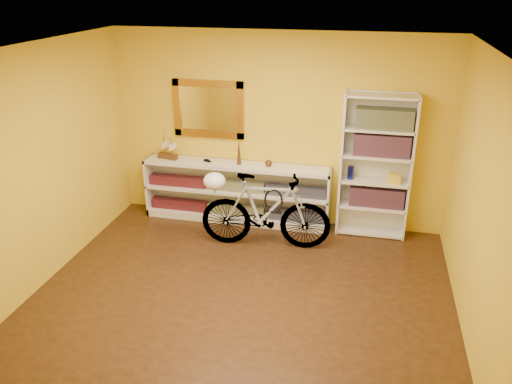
% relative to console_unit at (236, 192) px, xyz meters
% --- Properties ---
extents(floor, '(4.50, 4.00, 0.01)m').
position_rel_console_unit_xyz_m(floor, '(0.54, -1.81, -0.43)').
color(floor, black).
rests_on(floor, ground).
extents(ceiling, '(4.50, 4.00, 0.01)m').
position_rel_console_unit_xyz_m(ceiling, '(0.54, -1.81, 2.18)').
color(ceiling, silver).
rests_on(ceiling, ground).
extents(back_wall, '(4.50, 0.01, 2.60)m').
position_rel_console_unit_xyz_m(back_wall, '(0.54, 0.19, 0.88)').
color(back_wall, gold).
rests_on(back_wall, ground).
extents(left_wall, '(0.01, 4.00, 2.60)m').
position_rel_console_unit_xyz_m(left_wall, '(-1.72, -1.81, 0.88)').
color(left_wall, gold).
rests_on(left_wall, ground).
extents(right_wall, '(0.01, 4.00, 2.60)m').
position_rel_console_unit_xyz_m(right_wall, '(2.79, -1.81, 0.88)').
color(right_wall, gold).
rests_on(right_wall, ground).
extents(gilt_mirror, '(0.98, 0.06, 0.78)m').
position_rel_console_unit_xyz_m(gilt_mirror, '(-0.41, 0.15, 1.12)').
color(gilt_mirror, '#97641B').
rests_on(gilt_mirror, back_wall).
extents(wall_socket, '(0.09, 0.02, 0.09)m').
position_rel_console_unit_xyz_m(wall_socket, '(1.44, 0.17, -0.17)').
color(wall_socket, silver).
rests_on(wall_socket, back_wall).
extents(console_unit, '(2.60, 0.35, 0.85)m').
position_rel_console_unit_xyz_m(console_unit, '(0.00, 0.00, 0.00)').
color(console_unit, silver).
rests_on(console_unit, floor).
extents(cd_row_lower, '(2.50, 0.13, 0.14)m').
position_rel_console_unit_xyz_m(cd_row_lower, '(-0.00, -0.02, -0.26)').
color(cd_row_lower, black).
rests_on(cd_row_lower, console_unit).
extents(cd_row_upper, '(2.50, 0.13, 0.14)m').
position_rel_console_unit_xyz_m(cd_row_upper, '(-0.00, -0.02, 0.11)').
color(cd_row_upper, navy).
rests_on(cd_row_upper, console_unit).
extents(model_ship, '(0.30, 0.16, 0.34)m').
position_rel_console_unit_xyz_m(model_ship, '(-0.98, 0.00, 0.59)').
color(model_ship, '#422712').
rests_on(model_ship, console_unit).
extents(toy_car, '(0.00, 0.00, 0.00)m').
position_rel_console_unit_xyz_m(toy_car, '(-0.40, 0.00, 0.43)').
color(toy_car, black).
rests_on(toy_car, console_unit).
extents(bronze_ornament, '(0.06, 0.06, 0.36)m').
position_rel_console_unit_xyz_m(bronze_ornament, '(0.05, 0.00, 0.61)').
color(bronze_ornament, '#57321E').
rests_on(bronze_ornament, console_unit).
extents(decorative_orb, '(0.09, 0.09, 0.09)m').
position_rel_console_unit_xyz_m(decorative_orb, '(0.46, 0.00, 0.47)').
color(decorative_orb, '#57321E').
rests_on(decorative_orb, console_unit).
extents(bookcase, '(0.90, 0.30, 1.90)m').
position_rel_console_unit_xyz_m(bookcase, '(1.85, 0.03, 0.52)').
color(bookcase, silver).
rests_on(bookcase, floor).
extents(book_row_a, '(0.70, 0.22, 0.26)m').
position_rel_console_unit_xyz_m(book_row_a, '(1.90, 0.03, 0.12)').
color(book_row_a, maroon).
rests_on(book_row_a, bookcase).
extents(book_row_b, '(0.70, 0.22, 0.28)m').
position_rel_console_unit_xyz_m(book_row_b, '(1.90, 0.03, 0.83)').
color(book_row_b, maroon).
rests_on(book_row_b, bookcase).
extents(book_row_c, '(0.70, 0.22, 0.25)m').
position_rel_console_unit_xyz_m(book_row_c, '(1.90, 0.03, 1.16)').
color(book_row_c, '#1B575E').
rests_on(book_row_c, bookcase).
extents(travel_mug, '(0.08, 0.08, 0.18)m').
position_rel_console_unit_xyz_m(travel_mug, '(1.55, 0.01, 0.43)').
color(travel_mug, navy).
rests_on(travel_mug, bookcase).
extents(red_tin, '(0.16, 0.16, 0.17)m').
position_rel_console_unit_xyz_m(red_tin, '(1.65, 0.06, 1.12)').
color(red_tin, maroon).
rests_on(red_tin, bookcase).
extents(yellow_bag, '(0.18, 0.14, 0.12)m').
position_rel_console_unit_xyz_m(yellow_bag, '(2.10, -0.01, 0.40)').
color(yellow_bag, yellow).
rests_on(yellow_bag, bookcase).
extents(bicycle, '(0.59, 1.71, 0.99)m').
position_rel_console_unit_xyz_m(bicycle, '(0.55, -0.64, 0.07)').
color(bicycle, silver).
rests_on(bicycle, floor).
extents(helmet, '(0.28, 0.27, 0.21)m').
position_rel_console_unit_xyz_m(helmet, '(-0.09, -0.70, 0.44)').
color(helmet, white).
rests_on(helmet, bicycle).
extents(u_lock, '(0.24, 0.03, 0.24)m').
position_rel_console_unit_xyz_m(u_lock, '(0.65, -0.63, 0.22)').
color(u_lock, black).
rests_on(u_lock, bicycle).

